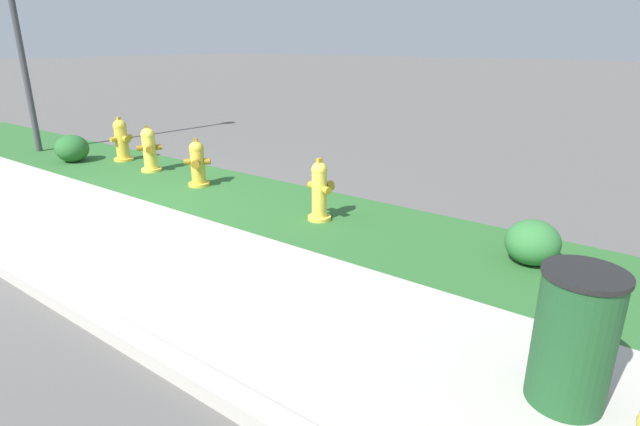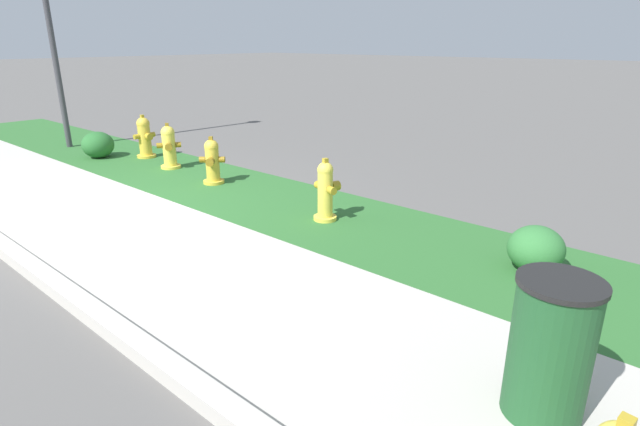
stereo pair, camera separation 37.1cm
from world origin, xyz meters
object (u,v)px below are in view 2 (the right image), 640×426
at_px(fire_hydrant_near_corner, 212,161).
at_px(fire_hydrant_far_end, 169,147).
at_px(fire_hydrant_across_street, 326,191).
at_px(fire_hydrant_at_driveway, 145,137).
at_px(shrub_bush_mid_verge, 536,249).
at_px(trash_bin, 550,350).
at_px(shrub_bush_far_verge, 98,145).

bearing_deg(fire_hydrant_near_corner, fire_hydrant_far_end, -46.03).
bearing_deg(fire_hydrant_across_street, fire_hydrant_near_corner, -167.59).
xyz_separation_m(fire_hydrant_at_driveway, fire_hydrant_across_street, (4.71, -0.39, -0.01)).
distance_m(fire_hydrant_far_end, fire_hydrant_near_corner, 1.33).
relative_size(fire_hydrant_near_corner, shrub_bush_mid_verge, 1.39).
bearing_deg(shrub_bush_mid_verge, fire_hydrant_near_corner, -178.45).
distance_m(fire_hydrant_far_end, fire_hydrant_at_driveway, 1.07).
distance_m(fire_hydrant_at_driveway, trash_bin, 8.07).
bearing_deg(fire_hydrant_at_driveway, fire_hydrant_across_street, 86.95).
relative_size(fire_hydrant_near_corner, fire_hydrant_across_street, 0.94).
height_order(fire_hydrant_across_street, trash_bin, trash_bin).
height_order(fire_hydrant_across_street, shrub_bush_mid_verge, fire_hydrant_across_street).
bearing_deg(fire_hydrant_far_end, fire_hydrant_at_driveway, -64.97).
bearing_deg(shrub_bush_mid_verge, fire_hydrant_at_driveway, 178.76).
distance_m(fire_hydrant_far_end, fire_hydrant_across_street, 3.66).
bearing_deg(shrub_bush_far_verge, fire_hydrant_at_driveway, 42.63).
relative_size(fire_hydrant_far_end, fire_hydrant_across_street, 1.00).
height_order(fire_hydrant_far_end, shrub_bush_mid_verge, fire_hydrant_far_end).
bearing_deg(shrub_bush_far_verge, fire_hydrant_across_street, 2.13).
bearing_deg(shrub_bush_far_verge, fire_hydrant_far_end, 13.89).
height_order(fire_hydrant_near_corner, fire_hydrant_across_street, fire_hydrant_across_street).
bearing_deg(shrub_bush_mid_verge, shrub_bush_far_verge, -176.78).
distance_m(fire_hydrant_at_driveway, fire_hydrant_across_street, 4.72).
relative_size(fire_hydrant_near_corner, fire_hydrant_at_driveway, 0.91).
distance_m(fire_hydrant_across_street, trash_bin, 3.52).
bearing_deg(trash_bin, fire_hydrant_far_end, 164.22).
relative_size(fire_hydrant_across_street, shrub_bush_far_verge, 1.35).
height_order(fire_hydrant_at_driveway, shrub_bush_far_verge, fire_hydrant_at_driveway).
distance_m(shrub_bush_mid_verge, shrub_bush_far_verge, 7.74).
distance_m(fire_hydrant_far_end, trash_bin, 7.01).
xyz_separation_m(fire_hydrant_near_corner, fire_hydrant_at_driveway, (-2.38, 0.28, 0.04)).
bearing_deg(trash_bin, shrub_bush_mid_verge, 110.28).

